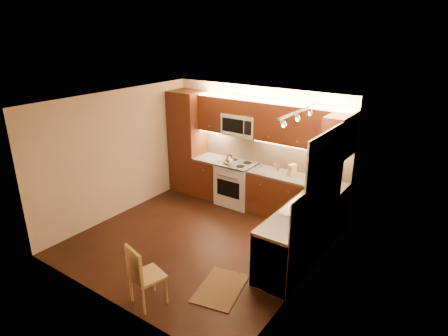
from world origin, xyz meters
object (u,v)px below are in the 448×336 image
Objects in this scene: microwave at (241,125)px; soap_bottle at (325,199)px; sink at (304,204)px; toaster_oven at (323,174)px; stove at (237,183)px; dining_chair at (148,274)px; kettle at (229,159)px; knife_block at (292,170)px.

microwave reaches higher than soap_bottle.
toaster_oven reaches higher than sink.
dining_chair is (0.75, -3.38, -0.00)m from stove.
soap_bottle is (0.42, -1.00, -0.03)m from toaster_oven.
sink is (2.00, -1.26, -0.74)m from microwave.
microwave is 1.92× the size of toaster_oven.
knife_block is (1.31, 0.23, -0.02)m from kettle.
kettle is (-0.09, -0.29, -0.69)m from microwave.
toaster_oven is at bearing 6.33° from stove.
toaster_oven is at bearing 24.67° from knife_block.
kettle is (-2.09, 0.97, 0.05)m from sink.
knife_block is at bearing 3.62° from stove.
microwave is 2.51m from soap_bottle.
stove is 1.21× the size of microwave.
knife_block is (-0.78, 1.20, 0.03)m from sink.
stove is at bearing 77.76° from kettle.
soap_bottle is at bearing -28.47° from knife_block.
microwave reaches higher than stove.
stove is at bearing 156.08° from soap_bottle.
sink is 2.18× the size of toaster_oven.
toaster_oven is at bearing 2.05° from microwave.
sink is at bearing -44.23° from knife_block.
sink reaches higher than stove.
kettle and toaster_oven have the same top height.
toaster_oven is 1.81× the size of knife_block.
sink is 1.34m from toaster_oven.
stove is at bearing -162.21° from toaster_oven.
kettle is (-0.09, -0.16, 0.57)m from stove.
dining_chair is (-1.05, -3.57, -0.56)m from toaster_oven.
stove is 1.27m from microwave.
knife_block is 0.24× the size of dining_chair.
stove is 1.00× the size of dining_chair.
kettle is 0.24× the size of dining_chair.
soap_bottle is (1.00, -0.87, -0.02)m from knife_block.
kettle is 3.37m from dining_chair.
soap_bottle reaches higher than sink.
sink is 1.43m from knife_block.
soap_bottle reaches higher than dining_chair.
knife_block is 3.53m from dining_chair.
knife_block reaches higher than sink.
microwave is 2.48m from sink.
microwave is 4.33× the size of soap_bottle.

